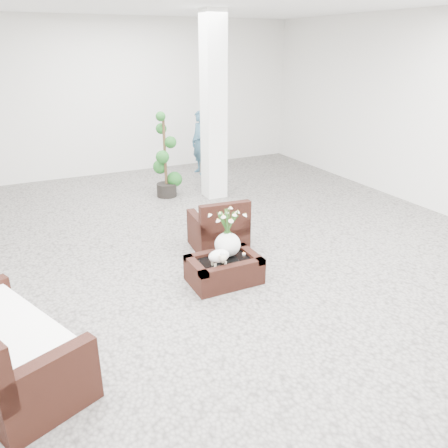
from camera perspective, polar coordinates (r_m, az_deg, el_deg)
name	(u,v)px	position (r m, az deg, el deg)	size (l,w,h in m)	color
ground	(221,262)	(6.42, -0.39, -4.85)	(11.00, 11.00, 0.00)	gray
column	(214,109)	(8.85, -1.34, 14.48)	(0.40, 0.40, 3.50)	white
coffee_table	(224,271)	(5.84, 0.01, -5.96)	(0.90, 0.60, 0.31)	#35160F
sheep_figurine	(219,257)	(5.60, -0.64, -4.28)	(0.28, 0.23, 0.21)	white
planter_narcissus	(228,227)	(5.73, 0.47, -0.41)	(0.44, 0.44, 0.80)	white
tealight	(244,254)	(5.91, 2.54, -3.81)	(0.04, 0.04, 0.03)	white
armchair	(218,223)	(6.71, -0.79, 0.18)	(0.76, 0.73, 0.81)	#35160F
loveseat	(4,335)	(4.59, -26.25, -12.60)	(1.72, 0.83, 0.92)	#35160F
topiary	(165,156)	(9.05, -7.52, 8.59)	(0.45, 0.45, 1.68)	#184A19
shopper	(200,143)	(10.76, -3.08, 10.32)	(0.54, 0.35, 1.48)	#335A71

